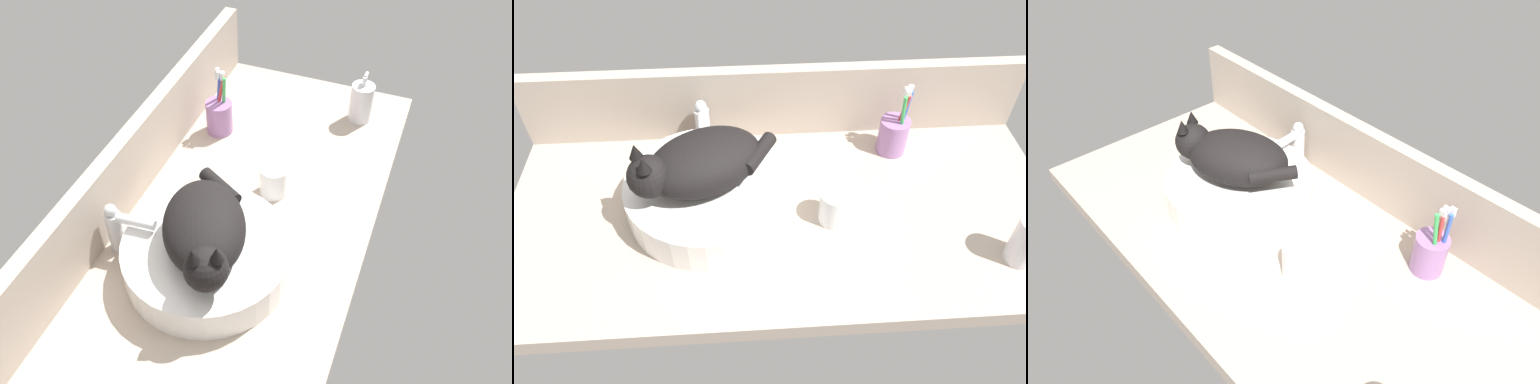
{
  "view_description": "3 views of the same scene",
  "coord_description": "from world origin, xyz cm",
  "views": [
    {
      "loc": [
        -84.17,
        -34.81,
        100.69
      ],
      "look_at": [
        -1.21,
        -3.73,
        11.32
      ],
      "focal_mm": 40.0,
      "sensor_mm": 36.0,
      "label": 1
    },
    {
      "loc": [
        -7.91,
        -74.72,
        83.66
      ],
      "look_at": [
        -3.21,
        -3.89,
        9.63
      ],
      "focal_mm": 35.0,
      "sensor_mm": 36.0,
      "label": 2
    },
    {
      "loc": [
        62.47,
        -53.98,
        83.48
      ],
      "look_at": [
        -1.46,
        3.2,
        11.45
      ],
      "focal_mm": 35.0,
      "sensor_mm": 36.0,
      "label": 3
    }
  ],
  "objects": [
    {
      "name": "water_glass",
      "position": [
        10.86,
        -3.81,
        3.43
      ],
      "size": [
        6.89,
        6.89,
        7.99
      ],
      "color": "white",
      "rests_on": "ground_plane"
    },
    {
      "name": "backsplash_panel",
      "position": [
        0.0,
        27.85,
        9.33
      ],
      "size": [
        123.93,
        3.6,
        18.67
      ],
      "primitive_type": "cube",
      "color": "#AD9E8E",
      "rests_on": "ground_plane"
    },
    {
      "name": "ground_plane",
      "position": [
        0.0,
        0.0,
        -2.0
      ],
      "size": [
        123.93,
        59.29,
        4.0
      ],
      "primitive_type": "cube",
      "color": "#B2A08E"
    },
    {
      "name": "toothbrush_cup",
      "position": [
        28.73,
        18.15,
        5.11
      ],
      "size": [
        7.22,
        7.22,
        18.68
      ],
      "color": "#996BA8",
      "rests_on": "ground_plane"
    },
    {
      "name": "faucet",
      "position": [
        -17.92,
        21.91,
        7.3
      ],
      "size": [
        3.67,
        11.85,
        13.6
      ],
      "color": "silver",
      "rests_on": "ground_plane"
    },
    {
      "name": "cat",
      "position": [
        -17.56,
        1.14,
        13.96
      ],
      "size": [
        30.36,
        26.31,
        14.0
      ],
      "color": "black",
      "rests_on": "sink_basin"
    },
    {
      "name": "sink_basin",
      "position": [
        -16.37,
        1.82,
        4.1
      ],
      "size": [
        36.09,
        36.09,
        8.2
      ],
      "primitive_type": "cylinder",
      "color": "white",
      "rests_on": "ground_plane"
    }
  ]
}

